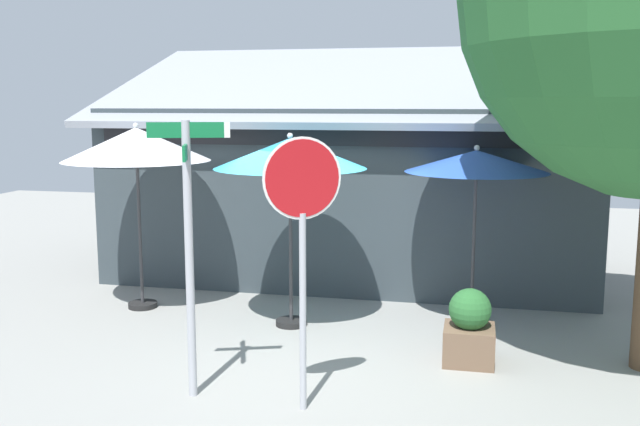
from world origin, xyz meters
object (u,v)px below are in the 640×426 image
street_sign_post (189,232)px  patio_umbrella_ivory_left (136,145)px  stop_sign (302,220)px  sidewalk_planter (469,329)px  patio_umbrella_teal_center (290,155)px  patio_umbrella_royal_blue_right (476,163)px

street_sign_post → patio_umbrella_ivory_left: (-2.06, 2.95, 0.71)m
stop_sign → sidewalk_planter: (1.66, 1.72, -1.56)m
stop_sign → patio_umbrella_teal_center: size_ratio=1.03×
street_sign_post → patio_umbrella_royal_blue_right: bearing=48.4°
street_sign_post → patio_umbrella_royal_blue_right: street_sign_post is taller
patio_umbrella_teal_center → patio_umbrella_royal_blue_right: (2.50, 0.70, -0.13)m
street_sign_post → stop_sign: 1.26m
street_sign_post → patio_umbrella_ivory_left: street_sign_post is taller
stop_sign → patio_umbrella_royal_blue_right: bearing=63.6°
patio_umbrella_royal_blue_right → sidewalk_planter: 2.50m
patio_umbrella_teal_center → sidewalk_planter: 3.33m
patio_umbrella_ivory_left → stop_sign: bearing=-42.6°
stop_sign → patio_umbrella_ivory_left: (-3.30, 3.03, 0.52)m
patio_umbrella_ivory_left → patio_umbrella_royal_blue_right: size_ratio=1.11×
street_sign_post → sidewalk_planter: (2.90, 1.64, -1.37)m
stop_sign → patio_umbrella_ivory_left: bearing=137.4°
stop_sign → sidewalk_planter: bearing=46.1°
sidewalk_planter → street_sign_post: bearing=-150.5°
patio_umbrella_royal_blue_right → patio_umbrella_ivory_left: bearing=-176.1°
stop_sign → patio_umbrella_teal_center: bearing=107.3°
stop_sign → patio_umbrella_ivory_left: patio_umbrella_ivory_left is taller
street_sign_post → stop_sign: size_ratio=1.05×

